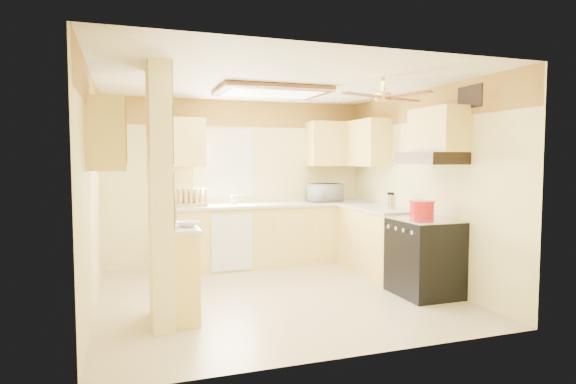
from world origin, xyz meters
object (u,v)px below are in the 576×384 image
object	(u,v)px
dutch_oven	(422,209)
microwave	(325,193)
stove	(424,256)
kettle	(391,201)
bowl	(188,224)

from	to	relation	value
dutch_oven	microwave	bearing A→B (deg)	99.61
stove	kettle	bearing A→B (deg)	87.57
stove	bowl	distance (m)	2.80
microwave	dutch_oven	world-z (taller)	microwave
microwave	kettle	size ratio (longest dim) A/B	2.26
bowl	microwave	bearing A→B (deg)	41.71
microwave	kettle	xyz separation A→B (m)	(0.39, -1.32, -0.04)
kettle	dutch_oven	bearing A→B (deg)	-92.80
stove	dutch_oven	distance (m)	0.56
stove	microwave	bearing A→B (deg)	99.39
kettle	stove	bearing A→B (deg)	-92.43
dutch_oven	kettle	size ratio (longest dim) A/B	1.35
dutch_oven	kettle	xyz separation A→B (m)	(0.04, 0.77, 0.03)
stove	microwave	size ratio (longest dim) A/B	1.80
microwave	kettle	world-z (taller)	microwave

